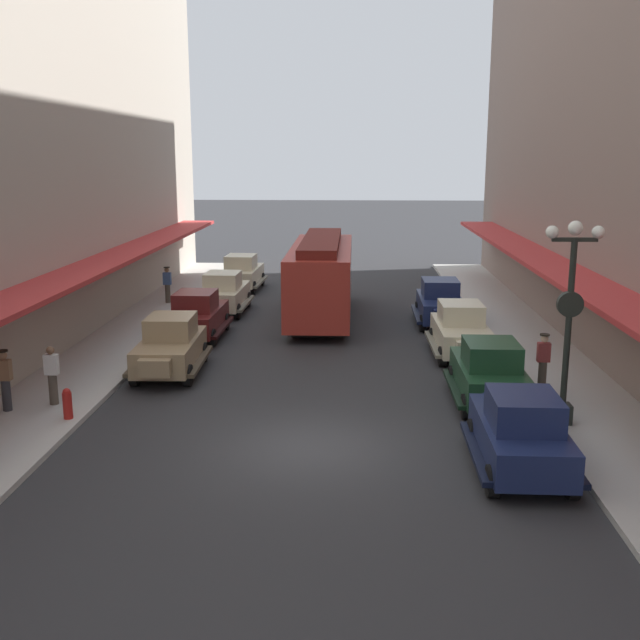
{
  "coord_description": "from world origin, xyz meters",
  "views": [
    {
      "loc": [
        1.04,
        -16.89,
        6.86
      ],
      "look_at": [
        0.0,
        6.0,
        1.8
      ],
      "focal_mm": 42.07,
      "sensor_mm": 36.0,
      "label": 1
    }
  ],
  "objects_px": {
    "parked_car_4": "(520,431)",
    "parked_car_5": "(461,329)",
    "pedestrian_3": "(167,284)",
    "parked_car_7": "(197,314)",
    "lamp_post_with_clock": "(569,315)",
    "pedestrian_2": "(52,375)",
    "fire_hydrant": "(67,403)",
    "parked_car_3": "(224,292)",
    "parked_car_2": "(170,345)",
    "parked_car_0": "(489,371)",
    "pedestrian_5": "(5,380)",
    "parked_car_1": "(440,302)",
    "pedestrian_1": "(543,361)",
    "parked_car_6": "(242,272)",
    "streetcar": "(321,275)"
  },
  "relations": [
    {
      "from": "parked_car_5",
      "to": "pedestrian_3",
      "type": "xyz_separation_m",
      "value": [
        -12.35,
        8.31,
        0.07
      ]
    },
    {
      "from": "pedestrian_1",
      "to": "pedestrian_2",
      "type": "height_order",
      "value": "pedestrian_1"
    },
    {
      "from": "parked_car_3",
      "to": "parked_car_2",
      "type": "bearing_deg",
      "value": -90.65
    },
    {
      "from": "parked_car_1",
      "to": "fire_hydrant",
      "type": "distance_m",
      "value": 16.48
    },
    {
      "from": "pedestrian_3",
      "to": "pedestrian_5",
      "type": "height_order",
      "value": "same"
    },
    {
      "from": "fire_hydrant",
      "to": "parked_car_2",
      "type": "bearing_deg",
      "value": 71.7
    },
    {
      "from": "parked_car_7",
      "to": "pedestrian_2",
      "type": "bearing_deg",
      "value": -105.28
    },
    {
      "from": "parked_car_4",
      "to": "pedestrian_3",
      "type": "relative_size",
      "value": 2.56
    },
    {
      "from": "parked_car_2",
      "to": "pedestrian_2",
      "type": "xyz_separation_m",
      "value": [
        -2.38,
        -3.61,
        0.05
      ]
    },
    {
      "from": "parked_car_5",
      "to": "pedestrian_1",
      "type": "bearing_deg",
      "value": -67.37
    },
    {
      "from": "parked_car_0",
      "to": "pedestrian_5",
      "type": "distance_m",
      "value": 13.18
    },
    {
      "from": "parked_car_2",
      "to": "parked_car_4",
      "type": "height_order",
      "value": "same"
    },
    {
      "from": "parked_car_6",
      "to": "streetcar",
      "type": "distance_m",
      "value": 8.16
    },
    {
      "from": "parked_car_1",
      "to": "fire_hydrant",
      "type": "relative_size",
      "value": 5.21
    },
    {
      "from": "parked_car_2",
      "to": "fire_hydrant",
      "type": "xyz_separation_m",
      "value": [
        -1.56,
        -4.72,
        -0.38
      ]
    },
    {
      "from": "parked_car_4",
      "to": "fire_hydrant",
      "type": "relative_size",
      "value": 5.21
    },
    {
      "from": "parked_car_4",
      "to": "streetcar",
      "type": "distance_m",
      "value": 16.47
    },
    {
      "from": "parked_car_7",
      "to": "lamp_post_with_clock",
      "type": "relative_size",
      "value": 0.83
    },
    {
      "from": "parked_car_3",
      "to": "pedestrian_3",
      "type": "bearing_deg",
      "value": 153.4
    },
    {
      "from": "parked_car_6",
      "to": "lamp_post_with_clock",
      "type": "height_order",
      "value": "lamp_post_with_clock"
    },
    {
      "from": "parked_car_1",
      "to": "parked_car_2",
      "type": "xyz_separation_m",
      "value": [
        -9.41,
        -7.56,
        0.0
      ]
    },
    {
      "from": "parked_car_1",
      "to": "parked_car_4",
      "type": "bearing_deg",
      "value": -89.54
    },
    {
      "from": "parked_car_4",
      "to": "streetcar",
      "type": "height_order",
      "value": "streetcar"
    },
    {
      "from": "parked_car_4",
      "to": "parked_car_5",
      "type": "height_order",
      "value": "same"
    },
    {
      "from": "lamp_post_with_clock",
      "to": "pedestrian_2",
      "type": "relative_size",
      "value": 3.15
    },
    {
      "from": "fire_hydrant",
      "to": "pedestrian_2",
      "type": "distance_m",
      "value": 1.45
    },
    {
      "from": "parked_car_4",
      "to": "parked_car_7",
      "type": "xyz_separation_m",
      "value": [
        -9.63,
        11.91,
        0.0
      ]
    },
    {
      "from": "parked_car_5",
      "to": "streetcar",
      "type": "height_order",
      "value": "streetcar"
    },
    {
      "from": "streetcar",
      "to": "lamp_post_with_clock",
      "type": "bearing_deg",
      "value": -62.47
    },
    {
      "from": "parked_car_5",
      "to": "pedestrian_3",
      "type": "bearing_deg",
      "value": 146.08
    },
    {
      "from": "fire_hydrant",
      "to": "pedestrian_2",
      "type": "relative_size",
      "value": 0.5
    },
    {
      "from": "pedestrian_2",
      "to": "pedestrian_3",
      "type": "relative_size",
      "value": 0.98
    },
    {
      "from": "fire_hydrant",
      "to": "pedestrian_5",
      "type": "relative_size",
      "value": 0.49
    },
    {
      "from": "parked_car_3",
      "to": "fire_hydrant",
      "type": "height_order",
      "value": "parked_car_3"
    },
    {
      "from": "lamp_post_with_clock",
      "to": "pedestrian_3",
      "type": "xyz_separation_m",
      "value": [
        -13.97,
        15.35,
        -1.97
      ]
    },
    {
      "from": "parked_car_0",
      "to": "parked_car_4",
      "type": "relative_size",
      "value": 1.0
    },
    {
      "from": "parked_car_3",
      "to": "streetcar",
      "type": "xyz_separation_m",
      "value": [
        4.35,
        -0.99,
        0.96
      ]
    },
    {
      "from": "parked_car_1",
      "to": "parked_car_5",
      "type": "height_order",
      "value": "same"
    },
    {
      "from": "parked_car_4",
      "to": "pedestrian_3",
      "type": "distance_m",
      "value": 21.87
    },
    {
      "from": "parked_car_4",
      "to": "pedestrian_1",
      "type": "xyz_separation_m",
      "value": [
        1.82,
        5.51,
        0.07
      ]
    },
    {
      "from": "parked_car_0",
      "to": "streetcar",
      "type": "distance_m",
      "value": 12.19
    },
    {
      "from": "parked_car_1",
      "to": "pedestrian_3",
      "type": "bearing_deg",
      "value": 164.75
    },
    {
      "from": "parked_car_0",
      "to": "fire_hydrant",
      "type": "height_order",
      "value": "parked_car_0"
    },
    {
      "from": "parked_car_0",
      "to": "pedestrian_2",
      "type": "xyz_separation_m",
      "value": [
        -12.03,
        -1.07,
        0.05
      ]
    },
    {
      "from": "parked_car_5",
      "to": "parked_car_6",
      "type": "relative_size",
      "value": 0.99
    },
    {
      "from": "parked_car_7",
      "to": "lamp_post_with_clock",
      "type": "distance_m",
      "value": 14.7
    },
    {
      "from": "pedestrian_1",
      "to": "pedestrian_5",
      "type": "distance_m",
      "value": 14.98
    },
    {
      "from": "pedestrian_3",
      "to": "parked_car_6",
      "type": "bearing_deg",
      "value": 57.15
    },
    {
      "from": "pedestrian_2",
      "to": "pedestrian_5",
      "type": "height_order",
      "value": "pedestrian_5"
    },
    {
      "from": "parked_car_1",
      "to": "pedestrian_1",
      "type": "bearing_deg",
      "value": -78.14
    }
  ]
}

